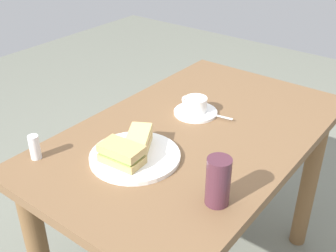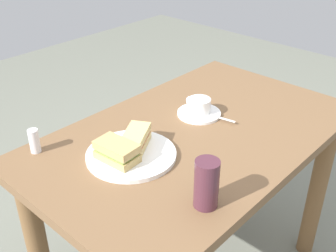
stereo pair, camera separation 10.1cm
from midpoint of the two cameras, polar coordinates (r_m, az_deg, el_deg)
dining_table at (r=1.47m, az=5.58°, el=-5.66°), size 1.14×0.70×0.74m
sandwich_plate at (r=1.26m, az=-2.78°, el=-4.01°), size 0.27×0.27×0.01m
sandwich_front at (r=1.26m, az=-2.21°, el=-1.98°), size 0.15×0.13×0.06m
sandwich_back at (r=1.21m, az=-4.67°, el=-3.56°), size 0.08×0.13×0.06m
coffee_saucer at (r=1.50m, az=6.22°, el=1.70°), size 0.16×0.16×0.01m
coffee_cup at (r=1.48m, az=6.25°, el=2.84°), size 0.08×0.11×0.05m
spoon at (r=1.47m, az=8.85°, el=1.19°), size 0.03×0.10×0.01m
salt_shaker at (r=1.31m, az=-15.82°, el=-2.04°), size 0.03×0.03×0.08m
drinking_glass at (r=1.05m, az=8.09°, el=-7.94°), size 0.06×0.06×0.14m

